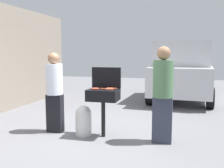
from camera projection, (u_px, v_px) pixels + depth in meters
ground_plane at (94, 135)px, 5.26m from camera, size 24.00×24.00×0.00m
bbq_grill at (103, 97)px, 5.09m from camera, size 0.60×0.44×0.95m
grill_lid_open at (106, 78)px, 5.26m from camera, size 0.60×0.05×0.42m
hot_dog_0 at (103, 89)px, 5.07m from camera, size 0.13×0.03×0.03m
hot_dog_1 at (109, 89)px, 4.99m from camera, size 0.13×0.03×0.03m
hot_dog_2 at (111, 88)px, 5.15m from camera, size 0.13×0.03×0.03m
hot_dog_3 at (110, 89)px, 5.03m from camera, size 0.13×0.04×0.03m
hot_dog_4 at (109, 89)px, 5.08m from camera, size 0.13×0.04×0.03m
hot_dog_5 at (96, 89)px, 5.06m from camera, size 0.13×0.03×0.03m
hot_dog_6 at (95, 89)px, 5.03m from camera, size 0.13×0.04×0.03m
hot_dog_7 at (114, 88)px, 5.10m from camera, size 0.13×0.04×0.03m
hot_dog_8 at (95, 88)px, 5.13m from camera, size 0.13×0.04×0.03m
propane_tank at (83, 120)px, 5.22m from camera, size 0.32×0.32×0.62m
person_left at (54, 89)px, 5.40m from camera, size 0.35×0.35×1.67m
person_right at (163, 91)px, 4.74m from camera, size 0.37×0.37×1.78m
parked_minivan at (183, 71)px, 9.34m from camera, size 2.24×4.50×2.02m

